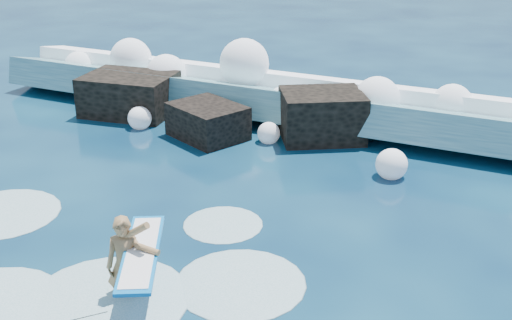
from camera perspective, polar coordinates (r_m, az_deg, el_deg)
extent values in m
plane|color=#071E3B|center=(11.89, -10.78, -7.54)|extent=(200.00, 200.00, 0.00)
cube|color=teal|center=(18.21, 1.17, 5.12)|extent=(17.02, 2.59, 1.42)
cube|color=white|center=(18.79, 2.17, 7.02)|extent=(17.02, 1.20, 0.66)
cube|color=black|center=(18.88, -11.15, 5.45)|extent=(2.70, 2.17, 1.34)
cube|color=black|center=(16.72, -4.31, 3.21)|extent=(2.28, 2.07, 1.03)
cube|color=black|center=(16.66, 5.86, 3.61)|extent=(2.61, 2.47, 1.44)
imported|color=#987247|center=(10.29, -11.51, -9.21)|extent=(0.72, 0.61, 1.67)
cube|color=#0B75C6|center=(10.03, -10.16, -8.08)|extent=(1.53, 2.26, 0.06)
cube|color=white|center=(10.02, -10.16, -8.01)|extent=(1.36, 2.04, 0.06)
cylinder|color=black|center=(9.48, -14.89, -13.33)|extent=(0.01, 0.91, 0.43)
sphere|color=white|center=(21.71, -15.48, 8.13)|extent=(0.88, 0.88, 0.88)
sphere|color=white|center=(20.61, -11.06, 8.80)|extent=(1.30, 1.30, 1.30)
sphere|color=white|center=(19.61, -7.96, 7.51)|extent=(1.24, 1.24, 1.24)
sphere|color=white|center=(18.62, -1.05, 8.59)|extent=(1.43, 1.43, 1.43)
sphere|color=white|center=(17.53, 2.50, 4.94)|extent=(1.01, 1.01, 1.01)
sphere|color=white|center=(17.13, 10.70, 5.33)|extent=(1.20, 1.20, 1.20)
sphere|color=white|center=(17.38, 17.02, 4.77)|extent=(1.05, 1.05, 1.05)
sphere|color=white|center=(17.67, -10.30, 3.67)|extent=(0.64, 0.64, 0.64)
sphere|color=white|center=(16.38, 1.13, 2.39)|extent=(0.58, 0.58, 0.58)
sphere|color=white|center=(14.62, 11.96, -0.38)|extent=(0.72, 0.72, 0.72)
ellipsoid|color=silver|center=(10.55, -13.10, -12.04)|extent=(2.63, 2.63, 0.13)
ellipsoid|color=silver|center=(10.67, -1.41, -10.91)|extent=(2.18, 2.18, 0.11)
ellipsoid|color=silver|center=(13.78, -21.61, -4.44)|extent=(2.28, 2.28, 0.11)
ellipsoid|color=silver|center=(12.43, -2.96, -5.74)|extent=(1.55, 1.55, 0.08)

